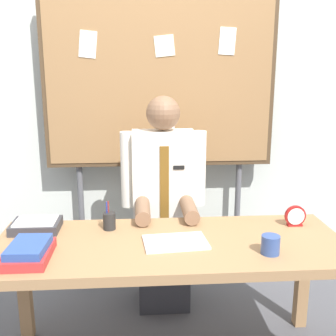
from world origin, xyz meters
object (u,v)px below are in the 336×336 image
object	(u,v)px
person	(164,212)
desk_clock	(295,217)
desk	(170,257)
open_notebook	(175,242)
coffee_mug	(270,245)
bulletin_board	(160,84)
pen_holder	(109,221)
book_stack	(28,252)
paper_tray	(36,225)

from	to	relation	value
person	desk_clock	world-z (taller)	person
person	desk_clock	size ratio (longest dim) A/B	12.07
desk	open_notebook	xyz separation A→B (m)	(0.02, -0.02, 0.09)
open_notebook	coffee_mug	distance (m)	0.47
open_notebook	coffee_mug	world-z (taller)	coffee_mug
bulletin_board	coffee_mug	xyz separation A→B (m)	(0.47, -1.13, -0.73)
person	coffee_mug	size ratio (longest dim) A/B	15.53
desk	bulletin_board	size ratio (longest dim) A/B	0.86
person	pen_holder	distance (m)	0.53
desk	coffee_mug	bearing A→B (deg)	-20.24
person	open_notebook	bearing A→B (deg)	-87.81
desk	bulletin_board	bearing A→B (deg)	90.00
bulletin_board	open_notebook	xyz separation A→B (m)	(0.02, -0.98, -0.77)
book_stack	pen_holder	world-z (taller)	pen_holder
desk	paper_tray	size ratio (longest dim) A/B	7.02
book_stack	coffee_mug	xyz separation A→B (m)	(1.15, -0.02, 0.01)
book_stack	desk	bearing A→B (deg)	12.32
desk_clock	coffee_mug	xyz separation A→B (m)	(-0.26, -0.35, -0.01)
open_notebook	paper_tray	size ratio (longest dim) A/B	1.24
person	paper_tray	distance (m)	0.83
open_notebook	book_stack	bearing A→B (deg)	-169.65
desk	pen_holder	world-z (taller)	pen_holder
desk	paper_tray	bearing A→B (deg)	163.90
book_stack	pen_holder	size ratio (longest dim) A/B	1.85
bulletin_board	pen_holder	distance (m)	1.10
bulletin_board	open_notebook	bearing A→B (deg)	-88.62
desk	open_notebook	world-z (taller)	open_notebook
bulletin_board	pen_holder	size ratio (longest dim) A/B	13.32
desk	paper_tray	world-z (taller)	paper_tray
paper_tray	desk	bearing A→B (deg)	-16.10
desk_clock	book_stack	bearing A→B (deg)	-167.12
desk	open_notebook	size ratio (longest dim) A/B	5.64
desk	coffee_mug	world-z (taller)	coffee_mug
book_stack	person	bearing A→B (deg)	47.62
pen_holder	paper_tray	xyz separation A→B (m)	(-0.40, 0.01, -0.02)
desk	book_stack	xyz separation A→B (m)	(-0.68, -0.15, 0.12)
bulletin_board	desk	bearing A→B (deg)	-90.00
person	pen_holder	size ratio (longest dim) A/B	8.99
pen_holder	paper_tray	size ratio (longest dim) A/B	0.62
desk	desk_clock	distance (m)	0.76
person	bulletin_board	distance (m)	0.90
desk	desk_clock	world-z (taller)	desk_clock
bulletin_board	coffee_mug	size ratio (longest dim) A/B	23.01
bulletin_board	desk_clock	world-z (taller)	bulletin_board
book_stack	coffee_mug	bearing A→B (deg)	-1.23
coffee_mug	person	bearing A→B (deg)	121.39
coffee_mug	pen_holder	bearing A→B (deg)	155.08
bulletin_board	paper_tray	size ratio (longest dim) A/B	8.20
book_stack	coffee_mug	size ratio (longest dim) A/B	3.19
book_stack	paper_tray	bearing A→B (deg)	97.99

